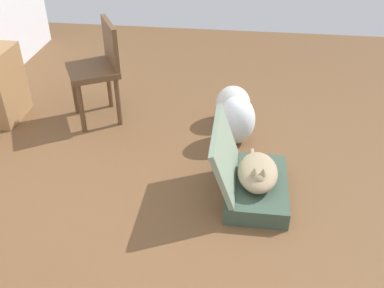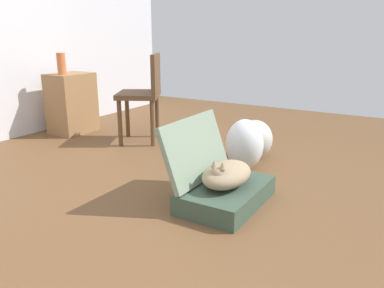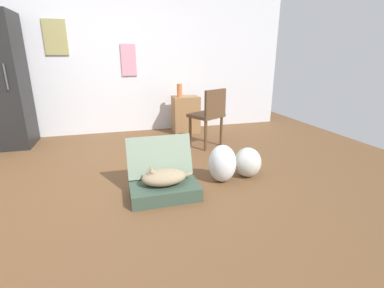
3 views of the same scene
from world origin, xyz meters
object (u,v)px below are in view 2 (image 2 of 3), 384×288
at_px(suitcase_base, 226,195).
at_px(plastic_bag_white, 245,145).
at_px(cat, 226,174).
at_px(plastic_bag_clear, 255,139).
at_px(chair, 144,92).
at_px(side_table, 72,103).
at_px(vase_tall, 61,64).

bearing_deg(suitcase_base, plastic_bag_white, 14.44).
relative_size(cat, plastic_bag_clear, 1.50).
height_order(plastic_bag_clear, chair, chair).
xyz_separation_m(plastic_bag_clear, chair, (-0.07, 1.18, 0.34)).
xyz_separation_m(side_table, chair, (0.12, -0.94, 0.18)).
height_order(vase_tall, chair, chair).
xyz_separation_m(suitcase_base, side_table, (0.83, 2.34, 0.27)).
bearing_deg(cat, suitcase_base, -3.82).
distance_m(plastic_bag_white, plastic_bag_clear, 0.34).
distance_m(plastic_bag_white, vase_tall, 2.21).
height_order(side_table, chair, chair).
distance_m(plastic_bag_white, chair, 1.29).
bearing_deg(plastic_bag_white, side_table, 86.22).
relative_size(cat, plastic_bag_white, 1.23).
bearing_deg(suitcase_base, vase_tall, 72.87).
bearing_deg(suitcase_base, plastic_bag_clear, 12.26).
bearing_deg(suitcase_base, side_table, 70.46).
xyz_separation_m(cat, plastic_bag_clear, (1.03, 0.22, -0.04)).
height_order(suitcase_base, vase_tall, vase_tall).
bearing_deg(plastic_bag_white, cat, -165.72).
xyz_separation_m(cat, plastic_bag_white, (0.69, 0.18, -0.00)).
xyz_separation_m(cat, chair, (0.96, 1.41, 0.30)).
distance_m(suitcase_base, plastic_bag_clear, 1.05).
bearing_deg(vase_tall, chair, -75.28).
xyz_separation_m(plastic_bag_clear, vase_tall, (-0.31, 2.09, 0.60)).
bearing_deg(cat, plastic_bag_clear, 12.17).
height_order(plastic_bag_white, plastic_bag_clear, plastic_bag_white).
bearing_deg(plastic_bag_clear, chair, 93.41).
relative_size(suitcase_base, plastic_bag_white, 1.60).
relative_size(cat, side_table, 0.78).
distance_m(suitcase_base, plastic_bag_white, 0.73).
bearing_deg(plastic_bag_clear, cat, -167.83).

